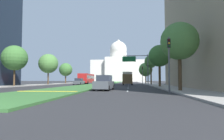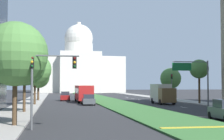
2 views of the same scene
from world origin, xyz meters
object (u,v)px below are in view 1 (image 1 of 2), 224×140
at_px(traffic_light_near_right, 169,57).
at_px(street_tree_right_mid, 159,56).
at_px(street_tree_left_distant, 66,70).
at_px(overhead_guide_sign, 138,64).
at_px(box_truck_delivery, 128,78).
at_px(capitol_building, 118,68).
at_px(street_tree_right_near, 179,41).
at_px(street_tree_right_distant, 146,70).
at_px(traffic_light_far_right, 142,72).
at_px(street_tree_left_mid, 15,58).
at_px(city_bus, 87,78).
at_px(sedan_lead_stopped, 104,83).
at_px(street_tree_left_far, 48,64).
at_px(sedan_midblock, 79,82).
at_px(street_tree_right_far, 151,62).
at_px(sedan_distant, 81,81).

relative_size(traffic_light_near_right, street_tree_right_mid, 0.73).
bearing_deg(street_tree_left_distant, overhead_guide_sign, -43.13).
bearing_deg(box_truck_delivery, capitol_building, 94.73).
bearing_deg(box_truck_delivery, street_tree_right_near, -78.11).
distance_m(capitol_building, street_tree_right_distant, 78.20).
xyz_separation_m(traffic_light_far_right, overhead_guide_sign, (-1.78, -14.46, 1.32)).
distance_m(street_tree_left_mid, street_tree_right_distant, 36.28).
bearing_deg(city_bus, sedan_lead_stopped, -74.05).
xyz_separation_m(overhead_guide_sign, box_truck_delivery, (-2.31, 7.45, -2.96)).
relative_size(traffic_light_far_right, sedan_lead_stopped, 1.20).
relative_size(street_tree_left_mid, street_tree_right_mid, 1.05).
xyz_separation_m(street_tree_left_far, city_bus, (8.02, 8.38, -3.59)).
relative_size(capitol_building, city_bus, 3.26).
relative_size(street_tree_left_far, box_truck_delivery, 1.22).
distance_m(traffic_light_far_right, sedan_midblock, 18.02).
relative_size(traffic_light_far_right, street_tree_right_mid, 0.73).
bearing_deg(street_tree_left_mid, street_tree_right_distant, 44.96).
relative_size(overhead_guide_sign, box_truck_delivery, 1.02).
distance_m(street_tree_right_far, city_bus, 20.39).
relative_size(street_tree_right_mid, city_bus, 0.65).
xyz_separation_m(overhead_guide_sign, city_bus, (-14.33, 15.36, -2.87)).
distance_m(street_tree_right_mid, sedan_distant, 35.60).
bearing_deg(street_tree_right_far, street_tree_left_far, 177.10).
distance_m(traffic_light_far_right, sedan_distant, 20.52).
relative_size(street_tree_left_distant, sedan_distant, 1.60).
bearing_deg(sedan_midblock, capitol_building, 86.95).
relative_size(traffic_light_near_right, street_tree_left_distant, 0.78).
xyz_separation_m(street_tree_left_far, sedan_distant, (4.95, 14.32, -4.53)).
distance_m(street_tree_left_distant, sedan_midblock, 16.91).
bearing_deg(sedan_distant, traffic_light_far_right, -19.61).
bearing_deg(street_tree_right_near, street_tree_right_mid, 90.94).
xyz_separation_m(street_tree_right_near, street_tree_right_distant, (-0.45, 38.34, -0.99)).
bearing_deg(sedan_midblock, traffic_light_far_right, 25.58).
relative_size(sedan_distant, city_bus, 0.38).
distance_m(overhead_guide_sign, street_tree_right_distant, 18.69).
bearing_deg(traffic_light_near_right, capitol_building, 95.50).
height_order(capitol_building, sedan_midblock, capitol_building).
xyz_separation_m(street_tree_right_near, street_tree_right_far, (-0.24, 25.58, 0.22)).
height_order(street_tree_left_far, street_tree_right_far, street_tree_left_far).
distance_m(capitol_building, traffic_light_near_right, 118.93).
distance_m(traffic_light_near_right, street_tree_left_far, 38.37).
distance_m(street_tree_right_near, street_tree_right_mid, 12.53).
bearing_deg(street_tree_right_mid, traffic_light_far_right, 93.83).
xyz_separation_m(street_tree_right_mid, street_tree_left_far, (-25.60, 14.34, 0.09)).
relative_size(capitol_building, street_tree_right_near, 4.89).
xyz_separation_m(overhead_guide_sign, sedan_lead_stopped, (-4.84, -17.83, -3.80)).
bearing_deg(street_tree_left_distant, street_tree_right_mid, -47.85).
height_order(sedan_lead_stopped, city_bus, city_bus).
bearing_deg(street_tree_left_mid, street_tree_left_far, 88.75).
distance_m(street_tree_left_far, sedan_distant, 15.82).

